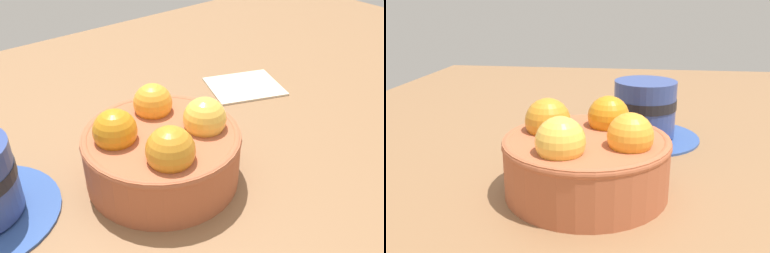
# 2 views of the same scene
# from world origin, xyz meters

# --- Properties ---
(ground_plane) EXTENTS (1.49, 0.93, 0.04)m
(ground_plane) POSITION_xyz_m (0.00, 0.00, -0.02)
(ground_plane) COLOR brown
(terracotta_bowl) EXTENTS (0.17, 0.17, 0.09)m
(terracotta_bowl) POSITION_xyz_m (0.00, 0.00, 0.04)
(terracotta_bowl) COLOR #AD5938
(terracotta_bowl) RESTS_ON ground_plane
(folded_napkin) EXTENTS (0.13, 0.12, 0.01)m
(folded_napkin) POSITION_xyz_m (-0.22, -0.10, 0.00)
(folded_napkin) COLOR beige
(folded_napkin) RESTS_ON ground_plane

